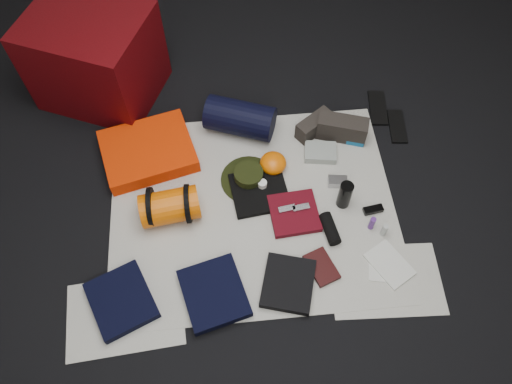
{
  "coord_description": "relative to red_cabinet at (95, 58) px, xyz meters",
  "views": [
    {
      "loc": [
        -0.12,
        -1.38,
        2.47
      ],
      "look_at": [
        0.02,
        0.04,
        0.1
      ],
      "focal_mm": 35.0,
      "sensor_mm": 36.0,
      "label": 1
    }
  ],
  "objects": [
    {
      "name": "map_booklet",
      "position": [
        1.56,
        -1.4,
        -0.27
      ],
      "size": [
        0.26,
        0.29,
        0.01
      ],
      "primitive_type": "cube",
      "rotation": [
        0.0,
        0.0,
        0.52
      ],
      "color": "beige",
      "rests_on": "newspaper_mat"
    },
    {
      "name": "map_printout",
      "position": [
        1.51,
        -1.41,
        -0.28
      ],
      "size": [
        0.16,
        0.18,
        0.01
      ],
      "primitive_type": "cube",
      "rotation": [
        0.0,
        0.0,
        -0.2
      ],
      "color": "beige",
      "rests_on": "newspaper_mat"
    },
    {
      "name": "water_bottle",
      "position": [
        1.39,
        -1.01,
        -0.19
      ],
      "size": [
        0.08,
        0.08,
        0.19
      ],
      "primitive_type": "cylinder",
      "rotation": [
        0.0,
        0.0,
        -0.04
      ],
      "color": "black",
      "rests_on": "newspaper_mat"
    },
    {
      "name": "first_aid_pouch",
      "position": [
        1.31,
        -0.66,
        -0.26
      ],
      "size": [
        0.21,
        0.17,
        0.05
      ],
      "primitive_type": "cube",
      "rotation": [
        0.0,
        0.0,
        -0.15
      ],
      "color": "gray",
      "rests_on": "newspaper_mat"
    },
    {
      "name": "floor",
      "position": [
        0.88,
        -0.98,
        -0.3
      ],
      "size": [
        4.5,
        4.5,
        0.02
      ],
      "primitive_type": "cube",
      "color": "black",
      "rests_on": "ground"
    },
    {
      "name": "newspaper_mat",
      "position": [
        0.88,
        -0.98,
        -0.28
      ],
      "size": [
        1.6,
        1.3,
        0.01
      ],
      "primitive_type": "cube",
      "color": "silver",
      "rests_on": "floor"
    },
    {
      "name": "flip_flop_right",
      "position": [
        1.83,
        -0.49,
        -0.28
      ],
      "size": [
        0.12,
        0.27,
        0.01
      ],
      "primitive_type": "cube",
      "rotation": [
        0.0,
        0.0,
        -0.1
      ],
      "color": "black",
      "rests_on": "floor"
    },
    {
      "name": "sack_strap_right",
      "position": [
        0.52,
        -0.99,
        -0.17
      ],
      "size": [
        0.03,
        0.22,
        0.22
      ],
      "primitive_type": "cylinder",
      "rotation": [
        0.0,
        1.57,
        0.0
      ],
      "color": "black",
      "rests_on": "newspaper_mat"
    },
    {
      "name": "tape_roll",
      "position": [
        0.94,
        -0.86,
        -0.23
      ],
      "size": [
        0.05,
        0.05,
        0.03
      ],
      "primitive_type": "cylinder",
      "color": "white",
      "rests_on": "black_tshirt"
    },
    {
      "name": "newspaper_sheet_front_left",
      "position": [
        0.18,
        -1.53,
        -0.28
      ],
      "size": [
        0.61,
        0.44,
        0.0
      ],
      "primitive_type": "cube",
      "rotation": [
        0.0,
        0.0,
        0.07
      ],
      "color": "silver",
      "rests_on": "floor"
    },
    {
      "name": "stuff_sack",
      "position": [
        0.42,
        -0.99,
        -0.19
      ],
      "size": [
        0.34,
        0.23,
        0.19
      ],
      "primitive_type": "cylinder",
      "rotation": [
        0.0,
        1.57,
        0.13
      ],
      "color": "#D95903",
      "rests_on": "newspaper_mat"
    },
    {
      "name": "hiking_boot_right",
      "position": [
        1.46,
        -0.53,
        -0.2
      ],
      "size": [
        0.32,
        0.2,
        0.15
      ],
      "primitive_type": "cube",
      "rotation": [
        0.0,
        0.0,
        -0.31
      ],
      "color": "#2B2622",
      "rests_on": "newspaper_mat"
    },
    {
      "name": "trousers_charcoal",
      "position": [
        1.01,
        -1.46,
        -0.26
      ],
      "size": [
        0.33,
        0.35,
        0.05
      ],
      "primitive_type": "cube",
      "rotation": [
        0.0,
        0.0,
        -0.28
      ],
      "color": "black",
      "rests_on": "newspaper_mat"
    },
    {
      "name": "compact_camera",
      "position": [
        1.38,
        -0.87,
        -0.26
      ],
      "size": [
        0.12,
        0.08,
        0.04
      ],
      "primitive_type": "cube",
      "rotation": [
        0.0,
        0.0,
        -0.14
      ],
      "color": "#A7A7AC",
      "rests_on": "newspaper_mat"
    },
    {
      "name": "key_cluster",
      "position": [
        0.13,
        -1.58,
        -0.27
      ],
      "size": [
        0.1,
        0.1,
        0.01
      ],
      "primitive_type": "cube",
      "rotation": [
        0.0,
        0.0,
        0.54
      ],
      "color": "#A7A7AC",
      "rests_on": "newspaper_mat"
    },
    {
      "name": "paperback_book",
      "position": [
        1.2,
        -1.38,
        -0.27
      ],
      "size": [
        0.18,
        0.22,
        0.03
      ],
      "primitive_type": "cube",
      "rotation": [
        0.0,
        0.0,
        0.36
      ],
      "color": "black",
      "rests_on": "newspaper_mat"
    },
    {
      "name": "energy_bar_a",
      "position": [
        1.06,
        -1.03,
        -0.24
      ],
      "size": [
        0.1,
        0.05,
        0.01
      ],
      "primitive_type": "cube",
      "rotation": [
        0.0,
        0.0,
        0.14
      ],
      "color": "#A7A7AC",
      "rests_on": "red_shirt"
    },
    {
      "name": "speaker",
      "position": [
        1.28,
        -1.18,
        -0.25
      ],
      "size": [
        0.1,
        0.19,
        0.07
      ],
      "primitive_type": "cylinder",
      "rotation": [
        1.57,
        0.0,
        0.16
      ],
      "color": "black",
      "rests_on": "newspaper_mat"
    },
    {
      "name": "energy_bar_b",
      "position": [
        1.14,
        -1.03,
        -0.24
      ],
      "size": [
        0.1,
        0.05,
        0.01
      ],
      "primitive_type": "cube",
      "rotation": [
        0.0,
        0.0,
        0.14
      ],
      "color": "#A7A7AC",
      "rests_on": "red_shirt"
    },
    {
      "name": "sunglasses",
      "position": [
        1.55,
        -1.07,
        -0.27
      ],
      "size": [
        0.12,
        0.06,
        0.03
      ],
      "primitive_type": "cube",
      "rotation": [
        0.0,
        0.0,
        0.15
      ],
      "color": "black",
      "rests_on": "newspaper_mat"
    },
    {
      "name": "trousers_navy_a",
      "position": [
        0.16,
        -1.47,
        -0.25
      ],
      "size": [
        0.4,
        0.42,
        0.05
      ],
      "primitive_type": "cube",
      "rotation": [
        0.0,
        0.0,
        0.4
      ],
      "color": "black",
      "rests_on": "newspaper_mat"
    },
    {
      "name": "trousers_navy_b",
      "position": [
        0.63,
        -1.48,
        -0.25
      ],
      "size": [
        0.38,
        0.41,
        0.05
      ],
      "primitive_type": "cube",
      "rotation": [
        0.0,
        0.0,
        0.25
      ],
      "color": "black",
      "rests_on": "newspaper_mat"
    },
    {
      "name": "sack_strap_left",
      "position": [
        0.32,
        -0.99,
        -0.17
      ],
      "size": [
        0.02,
        0.22,
        0.22
      ],
      "primitive_type": "cylinder",
      "rotation": [
        0.0,
        1.57,
        0.0
      ],
      "color": "black",
      "rests_on": "newspaper_mat"
    },
    {
      "name": "newspaper_sheet_front_right",
      "position": [
        1.53,
        -1.48,
        -0.28
      ],
      "size": [
        0.6,
        0.43,
        0.0
      ],
      "primitive_type": "cube",
      "rotation": [
        0.0,
        0.0,
        -0.05
      ],
      "color": "silver",
      "rests_on": "floor"
    },
    {
      "name": "black_tshirt",
      "position": [
        0.92,
        -0.89,
        -0.26
      ],
      "size": [
        0.35,
        0.33,
        0.03
      ],
      "primitive_type": "cube",
      "rotation": [
        0.0,
        0.0,
        0.12
      ],
      "color": "black",
      "rests_on": "newspaper_mat"
    },
    {
      "name": "boonie_brim",
      "position": [
        0.87,
        -0.8,
        -0.28
      ],
      "size": [
        0.42,
        0.42,
        0.01
      ],
      "primitive_type": "cylinder",
      "rotation": [
        0.0,
        0.0,
        -0.35
      ],
      "color": "black",
      "rests_on": "newspaper_mat"
    },
    {
      "name": "orange_stuff_sack",
      "position": [
        1.02,
        -0.73,
        -0.23
      ],
      "size": [
        0.2,
        0.2,
        0.1
      ],
      "primitive_type": "ellipsoid",
      "rotation": [
        0.0,
        0.0,
        -0.3
      ],
      "color": "#D95903",
      "rests_on": "newspaper_mat"
    },
    {
      "name": "toiletry_clear",
      "position": [
        1.57,
        -1.22,
        -0.23
      ],
      "size": [
        0.04,
        0.04,
        0.09
      ],
      "primitive_type": "cylinder",
      "rotation": [
        0.0,
        0.0,
        -0.37
      ],
      "color": "#A6AAA6",
      "rests_on": "newspaper_mat"
    },
    {
      "name": "navy_duffel",
      "position": [
        0.85,
        -0.42,
        -0.17
      ],
      "size": [
        0.46,
        0.35,
        0.22
      ],
      "primitive_type": "cylinder",
      "rotation": [
        0.0,
        1.57,
        -0.37
      ],
      "color": "black",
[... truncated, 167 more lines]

